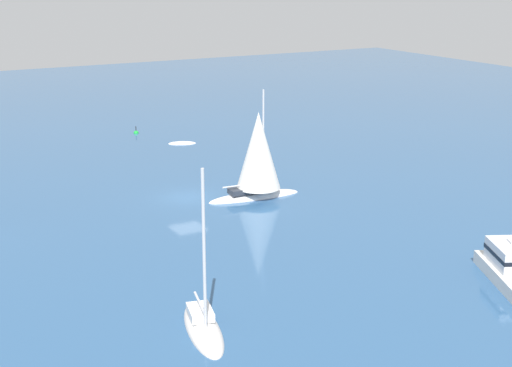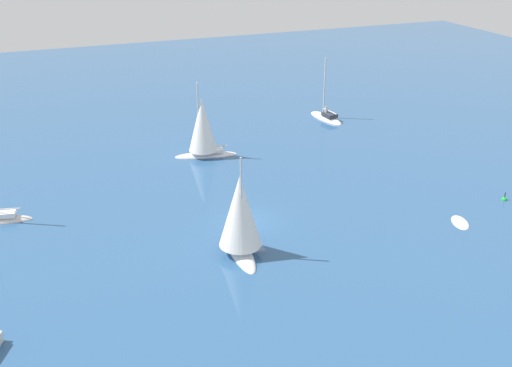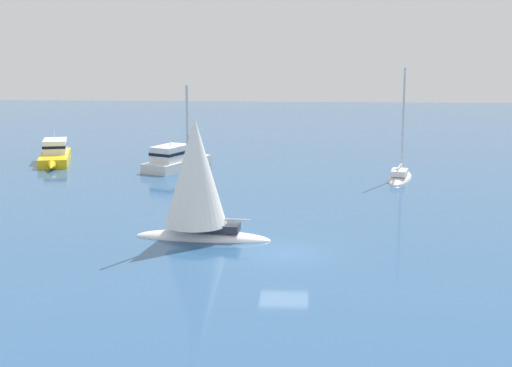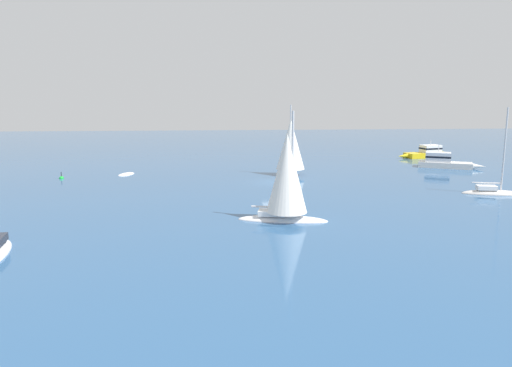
{
  "view_description": "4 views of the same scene",
  "coord_description": "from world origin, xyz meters",
  "px_view_note": "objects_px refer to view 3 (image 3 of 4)",
  "views": [
    {
      "loc": [
        22.04,
        50.56,
        17.03
      ],
      "look_at": [
        -3.72,
        4.23,
        1.68
      ],
      "focal_mm": 52.26,
      "sensor_mm": 36.0,
      "label": 1
    },
    {
      "loc": [
        -45.97,
        17.49,
        25.22
      ],
      "look_at": [
        5.36,
        -2.86,
        1.0
      ],
      "focal_mm": 44.08,
      "sensor_mm": 36.0,
      "label": 2
    },
    {
      "loc": [
        0.94,
        -38.57,
        11.3
      ],
      "look_at": [
        -1.67,
        3.61,
        2.88
      ],
      "focal_mm": 54.99,
      "sensor_mm": 36.0,
      "label": 3
    },
    {
      "loc": [
        53.46,
        -6.58,
        9.48
      ],
      "look_at": [
        4.88,
        -2.43,
        0.79
      ],
      "focal_mm": 34.93,
      "sensor_mm": 36.0,
      "label": 4
    }
  ],
  "objects_px": {
    "cabin_cruiser": "(176,159)",
    "sloop": "(400,177)",
    "powerboat": "(55,154)",
    "sailboat": "(197,182)"
  },
  "relations": [
    {
      "from": "cabin_cruiser",
      "to": "sloop",
      "type": "bearing_deg",
      "value": -75.06
    },
    {
      "from": "powerboat",
      "to": "cabin_cruiser",
      "type": "relative_size",
      "value": 1.06
    },
    {
      "from": "powerboat",
      "to": "cabin_cruiser",
      "type": "distance_m",
      "value": 11.06
    },
    {
      "from": "cabin_cruiser",
      "to": "powerboat",
      "type": "bearing_deg",
      "value": 102.91
    },
    {
      "from": "sloop",
      "to": "sailboat",
      "type": "bearing_deg",
      "value": 157.75
    },
    {
      "from": "sailboat",
      "to": "powerboat",
      "type": "bearing_deg",
      "value": -52.18
    },
    {
      "from": "sloop",
      "to": "powerboat",
      "type": "bearing_deg",
      "value": 92.53
    },
    {
      "from": "sloop",
      "to": "cabin_cruiser",
      "type": "relative_size",
      "value": 1.08
    },
    {
      "from": "sailboat",
      "to": "sloop",
      "type": "relative_size",
      "value": 1.0
    },
    {
      "from": "sailboat",
      "to": "cabin_cruiser",
      "type": "distance_m",
      "value": 21.85
    }
  ]
}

